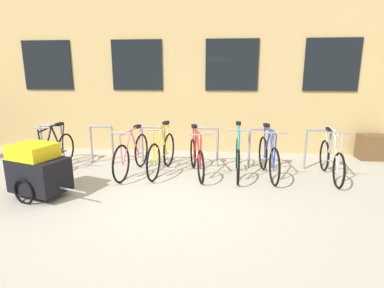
% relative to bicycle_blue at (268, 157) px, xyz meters
% --- Properties ---
extents(ground_plane, '(42.00, 42.00, 0.00)m').
position_rel_bicycle_blue_xyz_m(ground_plane, '(-1.94, -1.37, -0.40)').
color(ground_plane, '#B2ADA0').
extents(storefront_building, '(28.00, 6.50, 4.63)m').
position_rel_bicycle_blue_xyz_m(storefront_building, '(-1.94, 5.06, 1.92)').
color(storefront_building, tan).
rests_on(storefront_building, ground).
extents(bike_rack, '(6.55, 0.05, 0.89)m').
position_rel_bicycle_blue_xyz_m(bike_rack, '(-1.89, 0.53, 0.14)').
color(bike_rack, gray).
rests_on(bike_rack, ground).
extents(bicycle_blue, '(0.44, 1.71, 1.04)m').
position_rel_bicycle_blue_xyz_m(bicycle_blue, '(0.00, 0.00, 0.00)').
color(bicycle_blue, black).
rests_on(bicycle_blue, ground).
extents(bicycle_teal, '(0.44, 1.71, 1.07)m').
position_rel_bicycle_blue_xyz_m(bicycle_teal, '(-0.62, -0.01, -0.01)').
color(bicycle_teal, black).
rests_on(bicycle_teal, ground).
extents(bicycle_pink, '(0.44, 1.80, 0.98)m').
position_rel_bicycle_blue_xyz_m(bicycle_pink, '(-2.80, -0.08, 0.00)').
color(bicycle_pink, black).
rests_on(bicycle_pink, ground).
extents(bicycle_silver, '(0.44, 1.71, 1.05)m').
position_rel_bicycle_blue_xyz_m(bicycle_silver, '(1.23, -0.00, -0.02)').
color(bicycle_silver, black).
rests_on(bicycle_silver, ground).
extents(bicycle_black, '(0.44, 1.70, 1.03)m').
position_rel_bicycle_blue_xyz_m(bicycle_black, '(-4.56, 0.03, -0.01)').
color(bicycle_black, black).
rests_on(bicycle_black, ground).
extents(bicycle_red, '(0.54, 1.64, 1.00)m').
position_rel_bicycle_blue_xyz_m(bicycle_red, '(-1.46, -0.02, -0.03)').
color(bicycle_red, black).
rests_on(bicycle_red, ground).
extents(bicycle_yellow, '(0.44, 1.76, 1.06)m').
position_rel_bicycle_blue_xyz_m(bicycle_yellow, '(-2.20, 0.03, 0.01)').
color(bicycle_yellow, black).
rests_on(bicycle_yellow, ground).
extents(bike_trailer, '(1.48, 0.85, 0.93)m').
position_rel_bicycle_blue_xyz_m(bike_trailer, '(-4.03, -1.44, 0.08)').
color(bike_trailer, black).
rests_on(bike_trailer, ground).
extents(planter_box, '(0.70, 0.44, 0.60)m').
position_rel_bicycle_blue_xyz_m(planter_box, '(2.72, 1.48, -0.10)').
color(planter_box, brown).
rests_on(planter_box, ground).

